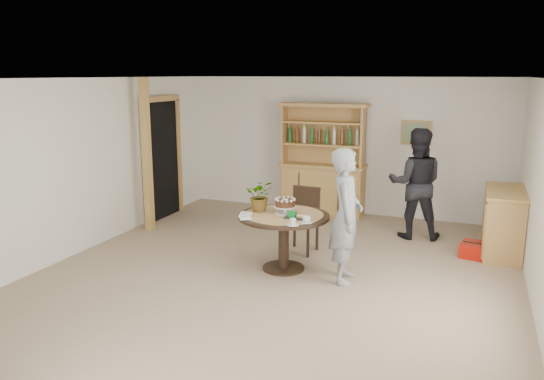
{
  "coord_description": "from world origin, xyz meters",
  "views": [
    {
      "loc": [
        2.28,
        -6.02,
        2.56
      ],
      "look_at": [
        -0.19,
        0.36,
        1.05
      ],
      "focal_mm": 35.0,
      "sensor_mm": 36.0,
      "label": 1
    }
  ],
  "objects": [
    {
      "name": "dining_table",
      "position": [
        0.01,
        0.28,
        0.6
      ],
      "size": [
        1.2,
        1.2,
        0.76
      ],
      "color": "black",
      "rests_on": "ground"
    },
    {
      "name": "napkins",
      "position": [
        -0.4,
        -0.04,
        0.77
      ],
      "size": [
        0.24,
        0.33,
        0.03
      ],
      "color": "white",
      "rests_on": "dining_table"
    },
    {
      "name": "teen_boy",
      "position": [
        0.86,
        0.18,
        0.84
      ],
      "size": [
        0.52,
        0.68,
        1.68
      ],
      "primitive_type": "imported",
      "rotation": [
        0.0,
        0.0,
        1.77
      ],
      "color": "gray",
      "rests_on": "ground"
    },
    {
      "name": "dining_chair",
      "position": [
        0.02,
        1.11,
        0.54
      ],
      "size": [
        0.45,
        0.45,
        0.95
      ],
      "rotation": [
        0.0,
        0.0,
        -0.08
      ],
      "color": "black",
      "rests_on": "ground"
    },
    {
      "name": "flower_vase",
      "position": [
        -0.34,
        0.33,
        0.97
      ],
      "size": [
        0.47,
        0.44,
        0.42
      ],
      "primitive_type": "imported",
      "rotation": [
        0.0,
        0.0,
        0.35
      ],
      "color": "#3F7233",
      "rests_on": "dining_table"
    },
    {
      "name": "pine_post",
      "position": [
        -2.7,
        1.2,
        1.25
      ],
      "size": [
        0.12,
        0.12,
        2.5
      ],
      "primitive_type": "cube",
      "color": "tan",
      "rests_on": "ground"
    },
    {
      "name": "gift_tray",
      "position": [
        0.22,
        0.15,
        0.79
      ],
      "size": [
        0.3,
        0.2,
        0.08
      ],
      "color": "black",
      "rests_on": "dining_table"
    },
    {
      "name": "adult_person",
      "position": [
        1.45,
        2.36,
        0.87
      ],
      "size": [
        0.94,
        0.79,
        1.74
      ],
      "primitive_type": "imported",
      "rotation": [
        0.0,
        0.0,
        3.31
      ],
      "color": "black",
      "rests_on": "ground"
    },
    {
      "name": "coffee_cup_a",
      "position": [
        0.41,
        -0.0,
        0.8
      ],
      "size": [
        0.15,
        0.15,
        0.09
      ],
      "color": "silver",
      "rests_on": "dining_table"
    },
    {
      "name": "ground",
      "position": [
        0.0,
        0.0,
        0.0
      ],
      "size": [
        7.0,
        7.0,
        0.0
      ],
      "primitive_type": "plane",
      "color": "tan",
      "rests_on": "ground"
    },
    {
      "name": "red_suitcase",
      "position": [
        2.5,
        1.7,
        0.1
      ],
      "size": [
        0.66,
        0.5,
        0.21
      ],
      "rotation": [
        0.0,
        0.0,
        -0.18
      ],
      "color": "#B81609",
      "rests_on": "ground"
    },
    {
      "name": "sideboard",
      "position": [
        2.74,
        2.0,
        0.47
      ],
      "size": [
        0.54,
        1.26,
        0.94
      ],
      "color": "tan",
      "rests_on": "ground"
    },
    {
      "name": "birthday_cake",
      "position": [
        0.01,
        0.33,
        0.88
      ],
      "size": [
        0.3,
        0.3,
        0.2
      ],
      "color": "white",
      "rests_on": "dining_table"
    },
    {
      "name": "hutch",
      "position": [
        -0.3,
        3.24,
        0.69
      ],
      "size": [
        1.62,
        0.54,
        2.04
      ],
      "color": "tan",
      "rests_on": "ground"
    },
    {
      "name": "coffee_cup_b",
      "position": [
        0.29,
        -0.17,
        0.79
      ],
      "size": [
        0.15,
        0.15,
        0.08
      ],
      "color": "silver",
      "rests_on": "dining_table"
    },
    {
      "name": "room_shell",
      "position": [
        0.0,
        0.01,
        1.74
      ],
      "size": [
        6.04,
        7.04,
        2.52
      ],
      "color": "white",
      "rests_on": "ground"
    },
    {
      "name": "doorway",
      "position": [
        -2.93,
        2.0,
        1.11
      ],
      "size": [
        0.13,
        1.1,
        2.18
      ],
      "color": "black",
      "rests_on": "ground"
    }
  ]
}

